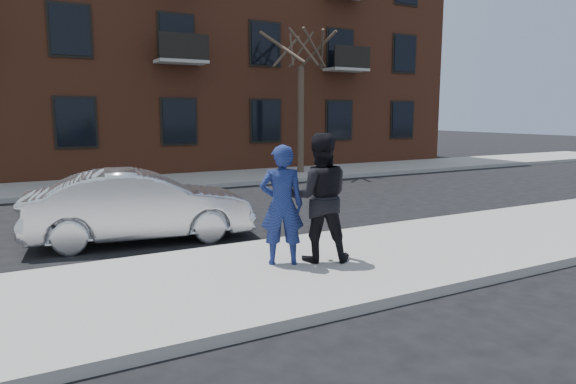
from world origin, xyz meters
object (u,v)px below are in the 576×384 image
man_peacoat (320,197)px  man_hoodie (282,205)px  street_tree (301,36)px  silver_sedan (141,206)px

man_peacoat → man_hoodie: bearing=15.6°
street_tree → man_hoodie: bearing=-121.4°
silver_sedan → man_hoodie: 3.53m
street_tree → man_peacoat: (-6.06, -11.08, -4.34)m
man_hoodie → man_peacoat: man_peacoat is taller
street_tree → man_peacoat: 13.35m
street_tree → silver_sedan: 12.28m
man_peacoat → street_tree: bearing=-93.4°
street_tree → man_hoodie: 13.59m
street_tree → man_hoodie: size_ratio=3.57×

